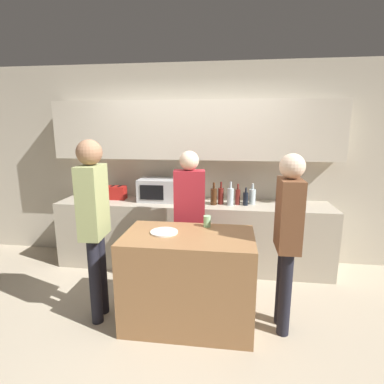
{
  "coord_description": "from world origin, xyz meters",
  "views": [
    {
      "loc": [
        0.49,
        -2.42,
        1.86
      ],
      "look_at": [
        0.12,
        0.42,
        1.24
      ],
      "focal_mm": 28.0,
      "sensor_mm": 36.0,
      "label": 1
    }
  ],
  "objects": [
    {
      "name": "person_center",
      "position": [
        -0.76,
        0.12,
        1.06
      ],
      "size": [
        0.23,
        0.35,
        1.76
      ],
      "rotation": [
        0.0,
        0.0,
        -1.51
      ],
      "color": "black",
      "rests_on": "ground_plane"
    },
    {
      "name": "bottle_4",
      "position": [
        0.69,
        1.35,
        0.97
      ],
      "size": [
        0.07,
        0.07,
        0.23
      ],
      "color": "black",
      "rests_on": "back_counter"
    },
    {
      "name": "back_wall",
      "position": [
        0.0,
        1.66,
        1.54
      ],
      "size": [
        6.4,
        0.4,
        2.7
      ],
      "color": "beige",
      "rests_on": "ground_plane"
    },
    {
      "name": "kitchen_island",
      "position": [
        0.12,
        0.17,
        0.45
      ],
      "size": [
        1.21,
        0.71,
        0.89
      ],
      "color": "#996B42",
      "rests_on": "ground_plane"
    },
    {
      "name": "person_left",
      "position": [
        1.01,
        0.17,
        0.98
      ],
      "size": [
        0.22,
        0.34,
        1.65
      ],
      "rotation": [
        0.0,
        0.0,
        -4.71
      ],
      "color": "black",
      "rests_on": "ground_plane"
    },
    {
      "name": "bottle_2",
      "position": [
        0.5,
        1.33,
        1.0
      ],
      "size": [
        0.08,
        0.08,
        0.3
      ],
      "color": "silver",
      "rests_on": "back_counter"
    },
    {
      "name": "bottle_5",
      "position": [
        0.78,
        1.42,
        0.99
      ],
      "size": [
        0.09,
        0.09,
        0.27
      ],
      "color": "silver",
      "rests_on": "back_counter"
    },
    {
      "name": "toaster",
      "position": [
        -1.08,
        1.46,
        0.98
      ],
      "size": [
        0.26,
        0.16,
        0.18
      ],
      "color": "#B21E19",
      "rests_on": "back_counter"
    },
    {
      "name": "bottle_3",
      "position": [
        0.59,
        1.37,
        0.99
      ],
      "size": [
        0.06,
        0.06,
        0.27
      ],
      "color": "maroon",
      "rests_on": "back_counter"
    },
    {
      "name": "bottle_1",
      "position": [
        0.37,
        1.36,
        1.0
      ],
      "size": [
        0.07,
        0.07,
        0.29
      ],
      "color": "maroon",
      "rests_on": "back_counter"
    },
    {
      "name": "person_right",
      "position": [
        0.04,
        0.78,
        0.96
      ],
      "size": [
        0.36,
        0.23,
        1.62
      ],
      "rotation": [
        0.0,
        0.0,
        -3.01
      ],
      "color": "black",
      "rests_on": "ground_plane"
    },
    {
      "name": "potted_plant",
      "position": [
        1.27,
        1.46,
        1.08
      ],
      "size": [
        0.14,
        0.14,
        0.39
      ],
      "color": "#333D4C",
      "rests_on": "back_counter"
    },
    {
      "name": "bottle_0",
      "position": [
        0.28,
        1.32,
        1.0
      ],
      "size": [
        0.08,
        0.08,
        0.29
      ],
      "color": "#472814",
      "rests_on": "back_counter"
    },
    {
      "name": "ground_plane",
      "position": [
        0.0,
        0.0,
        0.0
      ],
      "size": [
        14.0,
        14.0,
        0.0
      ],
      "primitive_type": "plane",
      "color": "#BCAD93"
    },
    {
      "name": "back_counter",
      "position": [
        0.0,
        1.39,
        0.44
      ],
      "size": [
        3.6,
        0.62,
        0.89
      ],
      "color": "#B7AD99",
      "rests_on": "ground_plane"
    },
    {
      "name": "plate_on_island",
      "position": [
        -0.11,
        0.19,
        0.9
      ],
      "size": [
        0.26,
        0.26,
        0.01
      ],
      "color": "white",
      "rests_on": "kitchen_island"
    },
    {
      "name": "cup_0",
      "position": [
        0.27,
        0.42,
        0.95
      ],
      "size": [
        0.07,
        0.07,
        0.11
      ],
      "color": "#A2E3A4",
      "rests_on": "kitchen_island"
    },
    {
      "name": "microwave",
      "position": [
        -0.47,
        1.46,
        1.04
      ],
      "size": [
        0.52,
        0.39,
        0.3
      ],
      "color": "#B7BABC",
      "rests_on": "back_counter"
    }
  ]
}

